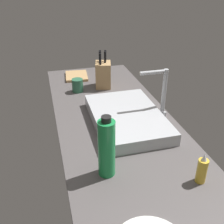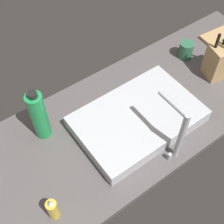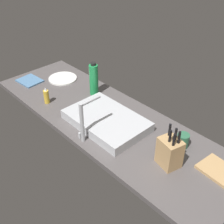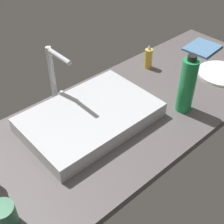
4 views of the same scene
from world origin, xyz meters
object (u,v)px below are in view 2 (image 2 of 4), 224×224
object	(u,v)px
faucet	(178,130)
knife_block	(220,60)
sink_basin	(138,119)
water_bottle	(39,116)
cutting_board	(223,39)
soap_bottle	(53,209)
coffee_mug	(186,50)

from	to	relation	value
faucet	knife_block	xyz separation A→B (cm)	(-49.05, -20.57, -7.38)
sink_basin	water_bottle	size ratio (longest dim) A/B	2.03
sink_basin	cutting_board	distance (cm)	76.14
sink_basin	soap_bottle	xyz separation A→B (cm)	(50.29, 14.24, 2.49)
cutting_board	water_bottle	bearing A→B (deg)	-2.04
soap_bottle	sink_basin	bearing A→B (deg)	-164.19
soap_bottle	cutting_board	bearing A→B (deg)	-166.33
knife_block	water_bottle	distance (cm)	89.85
cutting_board	knife_block	bearing A→B (deg)	34.10
faucet	water_bottle	distance (cm)	55.74
soap_bottle	water_bottle	world-z (taller)	water_bottle
sink_basin	knife_block	xyz separation A→B (cm)	(-51.48, -0.57, 5.90)
knife_block	soap_bottle	world-z (taller)	knife_block
water_bottle	cutting_board	bearing A→B (deg)	177.96
cutting_board	soap_bottle	xyz separation A→B (cm)	(124.68, 30.32, 4.78)
coffee_mug	cutting_board	bearing A→B (deg)	173.43
sink_basin	soap_bottle	bearing A→B (deg)	15.81
soap_bottle	knife_block	bearing A→B (deg)	-171.72
soap_bottle	coffee_mug	distance (cm)	103.64
coffee_mug	faucet	bearing A→B (deg)	40.77
knife_block	coffee_mug	world-z (taller)	knife_block
sink_basin	soap_bottle	world-z (taller)	soap_bottle
sink_basin	cutting_board	bearing A→B (deg)	-167.81
faucet	knife_block	size ratio (longest dim) A/B	1.10
soap_bottle	water_bottle	size ratio (longest dim) A/B	0.49
soap_bottle	coffee_mug	world-z (taller)	soap_bottle
cutting_board	coffee_mug	size ratio (longest dim) A/B	2.38
sink_basin	coffee_mug	world-z (taller)	coffee_mug
faucet	cutting_board	size ratio (longest dim) A/B	1.32
faucet	knife_block	distance (cm)	53.70
faucet	soap_bottle	xyz separation A→B (cm)	(52.72, -5.76, -10.78)
faucet	cutting_board	xyz separation A→B (cm)	(-71.96, -36.08, -15.57)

